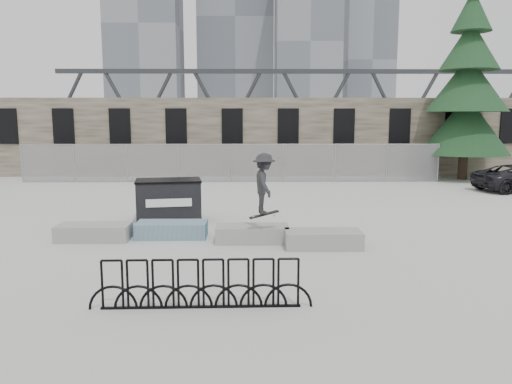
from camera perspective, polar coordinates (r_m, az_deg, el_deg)
ground at (r=14.18m, az=-4.75°, el=-5.40°), size 120.00×120.00×0.00m
stone_wall at (r=30.01m, az=-2.63°, el=6.34°), size 36.00×2.58×4.50m
chainlink_fence at (r=26.35m, az=-2.88°, el=3.38°), size 22.06×0.06×2.02m
planter_far_left at (r=14.70m, az=-18.03°, el=-4.32°), size 2.00×0.90×0.45m
planter_center_left at (r=14.51m, az=-9.60°, el=-4.18°), size 2.00×0.90×0.45m
planter_center_right at (r=13.82m, az=-0.44°, el=-4.70°), size 2.00×0.90×0.45m
planter_offset at (r=13.33m, az=7.69°, el=-5.28°), size 2.00×0.90×0.45m
dumpster at (r=16.68m, az=-9.93°, el=-0.93°), size 2.29×1.61×1.39m
bike_rack at (r=9.15m, az=-6.32°, el=-10.47°), size 4.04×0.14×0.90m
spruce_tree at (r=29.72m, az=23.01°, el=10.62°), size 4.73×4.73×11.50m
skyline_towers at (r=108.96m, az=-1.84°, el=17.74°), size 58.00×28.00×48.00m
truss_bridge at (r=69.32m, az=6.84°, el=9.10°), size 70.00×3.00×9.80m
skateboarder at (r=13.16m, az=0.92°, el=0.96°), size 0.81×1.13×1.75m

